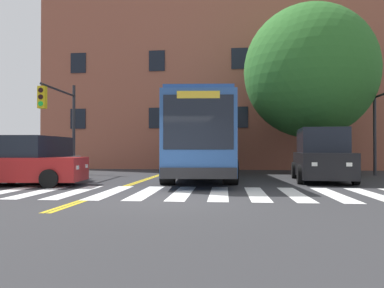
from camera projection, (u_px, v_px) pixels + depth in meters
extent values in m
plane|color=#303033|center=(167.00, 200.00, 10.04)|extent=(120.00, 120.00, 0.00)
cube|color=white|center=(7.00, 191.00, 12.13)|extent=(0.67, 3.83, 0.01)
cube|color=white|center=(41.00, 191.00, 12.03)|extent=(0.67, 3.83, 0.01)
cube|color=white|center=(76.00, 192.00, 11.93)|extent=(0.67, 3.83, 0.01)
cube|color=white|center=(110.00, 192.00, 11.82)|extent=(0.67, 3.83, 0.01)
cube|color=white|center=(146.00, 193.00, 11.72)|extent=(0.67, 3.83, 0.01)
cube|color=white|center=(182.00, 193.00, 11.62)|extent=(0.67, 3.83, 0.01)
cube|color=white|center=(219.00, 193.00, 11.52)|extent=(0.67, 3.83, 0.01)
cube|color=white|center=(257.00, 194.00, 11.42)|extent=(0.67, 3.83, 0.01)
cube|color=white|center=(295.00, 194.00, 11.32)|extent=(0.67, 3.83, 0.01)
cube|color=white|center=(334.00, 195.00, 11.22)|extent=(0.67, 3.83, 0.01)
cube|color=white|center=(373.00, 195.00, 11.12)|extent=(0.67, 3.83, 0.01)
cube|color=gold|center=(176.00, 169.00, 25.83)|extent=(0.12, 36.00, 0.01)
cube|color=gold|center=(178.00, 169.00, 25.81)|extent=(0.12, 36.00, 0.01)
cube|color=#2D5699|center=(200.00, 138.00, 18.21)|extent=(3.63, 12.49, 2.95)
cube|color=black|center=(226.00, 132.00, 18.18)|extent=(1.05, 11.28, 1.06)
cube|color=black|center=(174.00, 132.00, 18.25)|extent=(1.05, 11.28, 1.06)
cube|color=black|center=(198.00, 122.00, 12.06)|extent=(2.27, 0.23, 1.77)
cube|color=yellow|center=(198.00, 95.00, 12.07)|extent=(1.39, 0.16, 0.24)
cube|color=#232326|center=(198.00, 173.00, 12.00)|extent=(2.48, 0.32, 0.36)
cube|color=#294E89|center=(200.00, 107.00, 18.24)|extent=(3.43, 11.98, 0.16)
cylinder|color=black|center=(230.00, 172.00, 14.35)|extent=(0.65, 1.04, 1.00)
cylinder|color=black|center=(168.00, 172.00, 14.41)|extent=(0.65, 1.04, 1.00)
cylinder|color=black|center=(222.00, 165.00, 20.93)|extent=(0.65, 1.04, 1.00)
cylinder|color=black|center=(179.00, 165.00, 21.00)|extent=(0.65, 1.04, 1.00)
cylinder|color=black|center=(221.00, 164.00, 22.03)|extent=(0.65, 1.04, 1.00)
cylinder|color=black|center=(180.00, 164.00, 22.09)|extent=(0.65, 1.04, 1.00)
cube|color=slate|center=(46.00, 167.00, 15.91)|extent=(2.01, 3.83, 0.88)
cube|color=black|center=(47.00, 147.00, 15.96)|extent=(1.71, 2.15, 0.84)
cube|color=white|center=(38.00, 167.00, 14.03)|extent=(0.20, 0.06, 0.14)
cube|color=white|center=(11.00, 167.00, 14.07)|extent=(0.20, 0.06, 0.14)
cylinder|color=black|center=(56.00, 176.00, 14.73)|extent=(0.27, 0.62, 0.60)
cylinder|color=black|center=(12.00, 176.00, 14.80)|extent=(0.27, 0.62, 0.60)
cylinder|color=black|center=(76.00, 173.00, 17.02)|extent=(0.27, 0.62, 0.60)
cylinder|color=black|center=(38.00, 173.00, 17.09)|extent=(0.27, 0.62, 0.60)
cube|color=black|center=(322.00, 165.00, 15.89)|extent=(2.33, 4.87, 1.01)
cube|color=black|center=(321.00, 141.00, 15.95)|extent=(2.00, 3.06, 1.02)
cube|color=white|center=(349.00, 165.00, 13.43)|extent=(0.20, 0.05, 0.14)
cube|color=white|center=(314.00, 164.00, 13.65)|extent=(0.20, 0.05, 0.14)
cylinder|color=black|center=(356.00, 175.00, 14.25)|extent=(0.27, 0.77, 0.76)
cylinder|color=black|center=(300.00, 174.00, 14.63)|extent=(0.27, 0.77, 0.76)
cylinder|color=black|center=(340.00, 171.00, 17.13)|extent=(0.27, 0.77, 0.76)
cylinder|color=black|center=(294.00, 170.00, 17.52)|extent=(0.27, 0.77, 0.76)
cube|color=tan|center=(201.00, 158.00, 29.02)|extent=(1.94, 4.63, 1.01)
cube|color=black|center=(201.00, 145.00, 29.08)|extent=(1.74, 2.87, 1.01)
cube|color=white|center=(207.00, 157.00, 26.64)|extent=(0.20, 0.04, 0.14)
cube|color=white|center=(190.00, 157.00, 26.78)|extent=(0.20, 0.04, 0.14)
cylinder|color=black|center=(213.00, 163.00, 27.48)|extent=(0.22, 0.76, 0.76)
cylinder|color=black|center=(186.00, 163.00, 27.71)|extent=(0.22, 0.76, 0.76)
cylinder|color=black|center=(215.00, 161.00, 30.33)|extent=(0.22, 0.76, 0.76)
cylinder|color=black|center=(191.00, 161.00, 30.56)|extent=(0.22, 0.76, 0.76)
cube|color=#AD1E1E|center=(22.00, 169.00, 14.05)|extent=(4.69, 2.17, 0.88)
cube|color=black|center=(18.00, 147.00, 14.06)|extent=(2.32, 1.78, 0.81)
cube|color=white|center=(87.00, 166.00, 14.52)|extent=(0.06, 0.20, 0.14)
cube|color=white|center=(78.00, 167.00, 13.46)|extent=(0.06, 0.20, 0.14)
cylinder|color=black|center=(68.00, 175.00, 14.91)|extent=(0.68, 0.28, 0.66)
cylinder|color=black|center=(49.00, 179.00, 13.10)|extent=(0.68, 0.28, 0.66)
cylinder|color=#28282D|center=(375.00, 132.00, 19.49)|extent=(0.16, 0.16, 4.57)
cylinder|color=#28282D|center=(74.00, 130.00, 20.48)|extent=(0.16, 0.16, 4.87)
cylinder|color=#28282D|center=(59.00, 90.00, 18.56)|extent=(0.33, 3.90, 0.11)
cube|color=yellow|center=(42.00, 97.00, 16.75)|extent=(0.36, 0.30, 1.00)
cylinder|color=black|center=(41.00, 90.00, 16.61)|extent=(0.22, 0.04, 0.22)
cylinder|color=black|center=(41.00, 97.00, 16.60)|extent=(0.22, 0.04, 0.22)
cylinder|color=green|center=(41.00, 104.00, 16.60)|extent=(0.22, 0.04, 0.22)
cylinder|color=#4C3D2D|center=(310.00, 151.00, 20.07)|extent=(0.51, 0.51, 2.51)
ellipsoid|color=#2D6B28|center=(310.00, 71.00, 20.13)|extent=(7.82, 7.48, 7.19)
cube|color=#9E5642|center=(239.00, 79.00, 29.83)|extent=(28.05, 9.96, 13.99)
cube|color=black|center=(78.00, 119.00, 26.12)|extent=(1.10, 0.06, 1.40)
cube|color=black|center=(157.00, 118.00, 25.46)|extent=(1.10, 0.06, 1.40)
cube|color=black|center=(240.00, 117.00, 24.80)|extent=(1.10, 0.06, 1.40)
cube|color=black|center=(327.00, 116.00, 24.14)|extent=(1.10, 0.06, 1.40)
cube|color=black|center=(78.00, 63.00, 26.18)|extent=(1.10, 0.06, 1.40)
cube|color=black|center=(157.00, 61.00, 25.52)|extent=(1.10, 0.06, 1.40)
cube|color=black|center=(240.00, 58.00, 24.86)|extent=(1.10, 0.06, 1.40)
cube|color=black|center=(327.00, 56.00, 24.20)|extent=(1.10, 0.06, 1.40)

